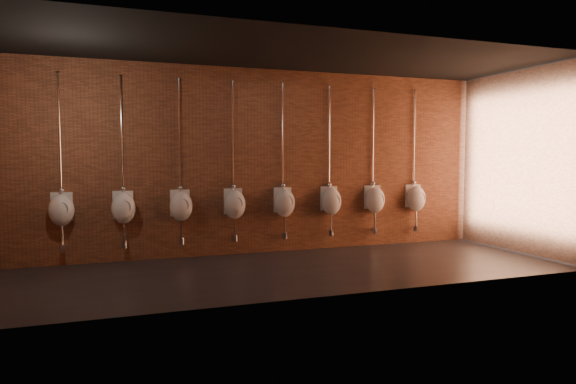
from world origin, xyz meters
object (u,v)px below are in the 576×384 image
at_px(urinal_2, 181,205).
at_px(urinal_5, 331,200).
at_px(urinal_4, 284,202).
at_px(urinal_6, 375,199).
at_px(urinal_1, 123,207).
at_px(urinal_3, 234,204).
at_px(urinal_7, 416,198).
at_px(urinal_0, 61,209).

bearing_deg(urinal_2, urinal_5, 0.00).
bearing_deg(urinal_4, urinal_6, 0.00).
distance_m(urinal_1, urinal_3, 1.80).
bearing_deg(urinal_6, urinal_4, 180.00).
height_order(urinal_3, urinal_7, same).
xyz_separation_m(urinal_0, urinal_3, (2.69, 0.00, 0.00)).
xyz_separation_m(urinal_1, urinal_4, (2.69, 0.00, 0.00)).
relative_size(urinal_1, urinal_5, 1.00).
distance_m(urinal_4, urinal_7, 2.69).
bearing_deg(urinal_3, urinal_2, 180.00).
height_order(urinal_2, urinal_4, same).
bearing_deg(urinal_3, urinal_6, 0.00).
relative_size(urinal_3, urinal_6, 1.00).
bearing_deg(urinal_3, urinal_0, 180.00).
xyz_separation_m(urinal_0, urinal_2, (1.80, 0.00, 0.00)).
xyz_separation_m(urinal_2, urinal_7, (4.49, 0.00, 0.00)).
bearing_deg(urinal_1, urinal_3, 0.00).
xyz_separation_m(urinal_1, urinal_7, (5.39, 0.00, 0.00)).
bearing_deg(urinal_6, urinal_3, 180.00).
relative_size(urinal_4, urinal_7, 1.00).
relative_size(urinal_1, urinal_3, 1.00).
height_order(urinal_1, urinal_2, same).
bearing_deg(urinal_0, urinal_1, 0.00).
height_order(urinal_2, urinal_6, same).
bearing_deg(urinal_3, urinal_1, 180.00).
distance_m(urinal_3, urinal_5, 1.80).
height_order(urinal_4, urinal_7, same).
bearing_deg(urinal_5, urinal_1, 180.00).
distance_m(urinal_6, urinal_7, 0.90).
bearing_deg(urinal_2, urinal_3, 0.00).
height_order(urinal_1, urinal_5, same).
bearing_deg(urinal_4, urinal_1, 180.00).
bearing_deg(urinal_2, urinal_1, 180.00).
bearing_deg(urinal_1, urinal_2, 0.00).
height_order(urinal_0, urinal_4, same).
distance_m(urinal_3, urinal_6, 2.69).
height_order(urinal_1, urinal_6, same).
bearing_deg(urinal_4, urinal_0, 180.00).
distance_m(urinal_2, urinal_7, 4.49).
height_order(urinal_0, urinal_7, same).
xyz_separation_m(urinal_0, urinal_6, (5.39, 0.00, 0.00)).
bearing_deg(urinal_6, urinal_0, 180.00).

